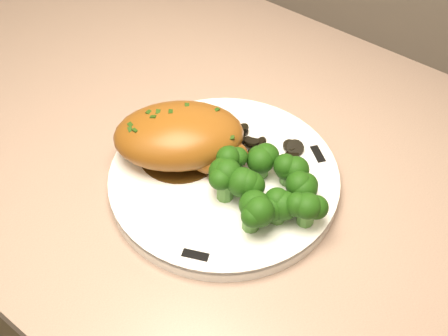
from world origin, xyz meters
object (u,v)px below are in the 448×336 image
Objects in this scene: plate at (224,179)px; broccoli_florets at (267,185)px; counter at (264,332)px; chicken_breast at (183,138)px.

plate is 2.10× the size of broccoli_florets.
counter is 10.59× the size of chicken_breast.
plate is 0.07m from broccoli_florets.
chicken_breast is (-0.06, -0.01, 0.04)m from plate.
broccoli_florets is (0.12, 0.00, -0.00)m from chicken_breast.
plate is 1.46× the size of chicken_breast.
counter is 15.26× the size of broccoli_florets.
counter is at bearing 105.55° from broccoli_florets.
chicken_breast is at bearing -174.64° from plate.
counter is 0.46m from broccoli_florets.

